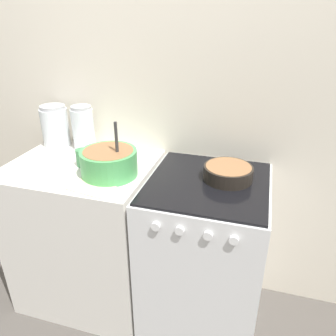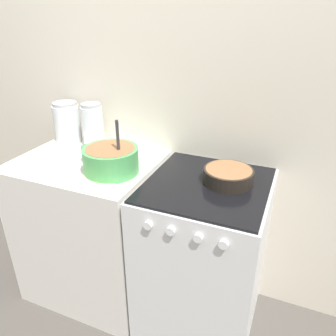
# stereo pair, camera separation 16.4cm
# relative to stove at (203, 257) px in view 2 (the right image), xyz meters

# --- Properties ---
(wall_back) EXTENTS (4.57, 0.05, 2.40)m
(wall_back) POSITION_rel_stove_xyz_m (-0.32, 0.34, 0.74)
(wall_back) COLOR beige
(wall_back) RESTS_ON ground_plane
(countertop_cabinet) EXTENTS (0.78, 0.63, 0.92)m
(countertop_cabinet) POSITION_rel_stove_xyz_m (-0.71, 0.00, 0.00)
(countertop_cabinet) COLOR silver
(countertop_cabinet) RESTS_ON ground_plane
(stove) EXTENTS (0.61, 0.65, 0.92)m
(stove) POSITION_rel_stove_xyz_m (0.00, 0.00, 0.00)
(stove) COLOR silver
(stove) RESTS_ON ground_plane
(mixing_bowl) EXTENTS (0.29, 0.29, 0.29)m
(mixing_bowl) POSITION_rel_stove_xyz_m (-0.50, -0.07, 0.54)
(mixing_bowl) COLOR #4CA559
(mixing_bowl) RESTS_ON countertop_cabinet
(baking_pan) EXTENTS (0.24, 0.24, 0.07)m
(baking_pan) POSITION_rel_stove_xyz_m (0.09, 0.05, 0.50)
(baking_pan) COLOR black
(baking_pan) RESTS_ON stove
(storage_jar_left) EXTENTS (0.16, 0.16, 0.25)m
(storage_jar_left) POSITION_rel_stove_xyz_m (-0.99, 0.22, 0.57)
(storage_jar_left) COLOR silver
(storage_jar_left) RESTS_ON countertop_cabinet
(storage_jar_middle) EXTENTS (0.13, 0.13, 0.26)m
(storage_jar_middle) POSITION_rel_stove_xyz_m (-0.80, 0.22, 0.58)
(storage_jar_middle) COLOR silver
(storage_jar_middle) RESTS_ON countertop_cabinet
(tin_can) EXTENTS (0.07, 0.07, 0.09)m
(tin_can) POSITION_rel_stove_xyz_m (-0.69, -0.01, 0.51)
(tin_can) COLOR #3F7F4C
(tin_can) RESTS_ON countertop_cabinet
(recipe_page) EXTENTS (0.25, 0.30, 0.01)m
(recipe_page) POSITION_rel_stove_xyz_m (-0.51, -0.16, 0.46)
(recipe_page) COLOR beige
(recipe_page) RESTS_ON countertop_cabinet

